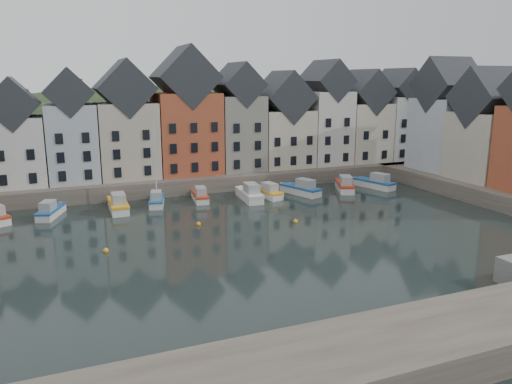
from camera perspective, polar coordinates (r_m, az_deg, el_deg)
ground at (r=47.50m, az=0.73°, el=-5.89°), size 260.00×260.00×0.00m
far_quay at (r=74.92m, az=-8.21°, el=1.75°), size 90.00×16.00×2.00m
hillside at (r=104.42m, az=-11.36°, el=-5.96°), size 153.60×70.40×64.00m
far_terrace at (r=72.74m, az=-5.55°, el=7.76°), size 72.37×8.16×17.78m
right_terrace at (r=73.16m, az=25.18°, el=6.67°), size 8.30×24.25×16.36m
mooring_buoys at (r=50.97m, az=-5.78°, el=-4.46°), size 20.50×5.50×0.50m
boat_b at (r=60.86m, az=-22.44°, el=-2.05°), size 3.47×5.82×2.14m
boat_c at (r=60.91m, az=-15.47°, el=-1.41°), size 2.15×6.52×2.49m
boat_d at (r=62.56m, az=-11.29°, el=-0.88°), size 2.93×5.68×10.38m
boat_e at (r=64.04m, az=-6.41°, el=-0.44°), size 2.41×5.61×2.09m
boat_f at (r=63.99m, az=-0.73°, el=-0.25°), size 2.56×6.73×2.53m
boat_g at (r=65.51m, az=1.23°, el=-0.03°), size 2.83×6.01×2.22m
boat_h at (r=67.33m, az=5.21°, el=0.33°), size 3.86×6.59×2.42m
boat_i at (r=70.40m, az=10.10°, el=0.74°), size 4.38×6.62×2.44m
boat_j at (r=73.02m, az=13.49°, el=1.01°), size 3.71×6.63×2.43m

